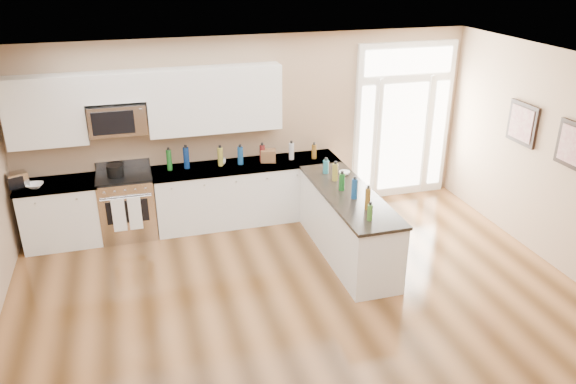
{
  "coord_description": "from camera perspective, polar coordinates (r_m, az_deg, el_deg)",
  "views": [
    {
      "loc": [
        -1.76,
        -4.14,
        3.95
      ],
      "look_at": [
        0.01,
        2.0,
        1.16
      ],
      "focal_mm": 35.0,
      "sensor_mm": 36.0,
      "label": 1
    }
  ],
  "objects": [
    {
      "name": "wall_art_near",
      "position": [
        8.52,
        22.71,
        6.43
      ],
      "size": [
        0.05,
        0.58,
        0.58
      ],
      "color": "black",
      "rests_on": "room_shell"
    },
    {
      "name": "bowl_left",
      "position": [
        8.4,
        -24.33,
        0.6
      ],
      "size": [
        0.25,
        0.25,
        0.05
      ],
      "primitive_type": "imported",
      "rotation": [
        0.0,
        0.0,
        -0.15
      ],
      "color": "white",
      "rests_on": "back_cabinet_left"
    },
    {
      "name": "upper_cabinet_right",
      "position": [
        8.31,
        -7.44,
        9.29
      ],
      "size": [
        1.94,
        0.33,
        0.95
      ],
      "primitive_type": "cube",
      "color": "white",
      "rests_on": "room_shell"
    },
    {
      "name": "stockpot",
      "position": [
        8.36,
        -17.17,
        2.13
      ],
      "size": [
        0.27,
        0.27,
        0.18
      ],
      "primitive_type": "cylinder",
      "rotation": [
        0.0,
        0.0,
        -0.13
      ],
      "color": "black",
      "rests_on": "kitchen_range"
    },
    {
      "name": "toaster_oven",
      "position": [
        8.48,
        -25.79,
        1.11
      ],
      "size": [
        0.31,
        0.28,
        0.21
      ],
      "primitive_type": "cube",
      "rotation": [
        0.0,
        0.0,
        0.4
      ],
      "color": "silver",
      "rests_on": "back_cabinet_left"
    },
    {
      "name": "room_shell",
      "position": [
        5.03,
        6.24,
        -3.06
      ],
      "size": [
        8.0,
        8.0,
        8.0
      ],
      "color": "tan",
      "rests_on": "ground"
    },
    {
      "name": "kitchen_range",
      "position": [
        8.57,
        -16.01,
        -1.29
      ],
      "size": [
        0.78,
        0.69,
        1.08
      ],
      "color": "silver",
      "rests_on": "ground"
    },
    {
      "name": "upper_cabinet_left",
      "position": [
        8.3,
        -23.5,
        7.52
      ],
      "size": [
        1.04,
        0.33,
        0.95
      ],
      "primitive_type": "cube",
      "color": "white",
      "rests_on": "room_shell"
    },
    {
      "name": "bowl_peninsula",
      "position": [
        8.13,
        5.75,
        1.93
      ],
      "size": [
        0.2,
        0.2,
        0.05
      ],
      "primitive_type": "imported",
      "rotation": [
        0.0,
        0.0,
        0.31
      ],
      "color": "white",
      "rests_on": "peninsula_cabinet"
    },
    {
      "name": "back_cabinet_right",
      "position": [
        8.73,
        -4.1,
        -0.2
      ],
      "size": [
        2.85,
        0.66,
        0.94
      ],
      "color": "white",
      "rests_on": "ground"
    },
    {
      "name": "back_cabinet_left",
      "position": [
        8.65,
        -21.96,
        -2.19
      ],
      "size": [
        1.1,
        0.66,
        0.94
      ],
      "color": "white",
      "rests_on": "ground"
    },
    {
      "name": "ground",
      "position": [
        5.99,
        5.5,
        -17.84
      ],
      "size": [
        8.0,
        8.0,
        0.0
      ],
      "primitive_type": "plane",
      "color": "#452B13"
    },
    {
      "name": "upper_cabinet_short",
      "position": [
        8.17,
        -17.29,
        10.17
      ],
      "size": [
        0.82,
        0.33,
        0.4
      ],
      "primitive_type": "cube",
      "color": "white",
      "rests_on": "room_shell"
    },
    {
      "name": "peninsula_cabinet",
      "position": [
        7.76,
        6.04,
        -3.48
      ],
      "size": [
        0.69,
        2.32,
        0.94
      ],
      "color": "white",
      "rests_on": "ground"
    },
    {
      "name": "wall_art_far",
      "position": [
        7.8,
        27.1,
        4.19
      ],
      "size": [
        0.05,
        0.58,
        0.58
      ],
      "color": "black",
      "rests_on": "room_shell"
    },
    {
      "name": "cardboard_box",
      "position": [
        8.58,
        -2.02,
        3.7
      ],
      "size": [
        0.26,
        0.22,
        0.18
      ],
      "primitive_type": "cube",
      "rotation": [
        0.0,
        0.0,
        -0.26
      ],
      "color": "brown",
      "rests_on": "back_cabinet_right"
    },
    {
      "name": "counter_bottles",
      "position": [
        8.06,
        -1.1,
        2.65
      ],
      "size": [
        2.33,
        2.43,
        0.32
      ],
      "color": "#19591E",
      "rests_on": "back_cabinet_right"
    },
    {
      "name": "entry_door",
      "position": [
        9.54,
        11.59,
        7.0
      ],
      "size": [
        1.7,
        0.1,
        2.6
      ],
      "color": "white",
      "rests_on": "ground"
    },
    {
      "name": "microwave",
      "position": [
        8.24,
        -16.93,
        7.14
      ],
      "size": [
        0.78,
        0.41,
        0.42
      ],
      "color": "silver",
      "rests_on": "room_shell"
    },
    {
      "name": "cup_counter",
      "position": [
        8.53,
        -6.73,
        3.1
      ],
      "size": [
        0.13,
        0.13,
        0.1
      ],
      "primitive_type": "imported",
      "rotation": [
        0.0,
        0.0,
        0.03
      ],
      "color": "white",
      "rests_on": "back_cabinet_right"
    }
  ]
}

